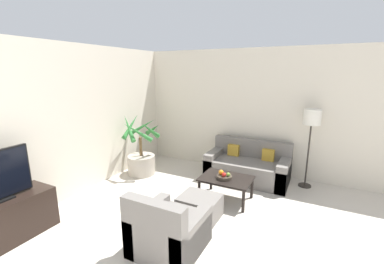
{
  "coord_description": "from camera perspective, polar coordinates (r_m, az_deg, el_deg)",
  "views": [
    {
      "loc": [
        0.58,
        0.69,
        2.22
      ],
      "look_at": [
        -1.77,
        5.27,
        1.0
      ],
      "focal_mm": 24.0,
      "sensor_mm": 36.0,
      "label": 1
    }
  ],
  "objects": [
    {
      "name": "wall_back",
      "position": [
        5.63,
        20.95,
        3.57
      ],
      "size": [
        8.21,
        0.06,
        2.7
      ],
      "color": "beige",
      "rests_on": "ground_plane"
    },
    {
      "name": "wall_left",
      "position": [
        4.67,
        -30.69,
        0.72
      ],
      "size": [
        0.06,
        7.8,
        2.7
      ],
      "color": "beige",
      "rests_on": "ground_plane"
    },
    {
      "name": "tv_console",
      "position": [
        4.36,
        -36.22,
        -15.63
      ],
      "size": [
        0.51,
        1.19,
        0.59
      ],
      "color": "black",
      "rests_on": "ground_plane"
    },
    {
      "name": "potted_palm",
      "position": [
        5.75,
        -11.2,
        -5.52
      ],
      "size": [
        0.89,
        0.9,
        1.33
      ],
      "color": "#ADA393",
      "rests_on": "ground_plane"
    },
    {
      "name": "sofa_loveseat",
      "position": [
        5.53,
        12.26,
        -7.57
      ],
      "size": [
        1.65,
        0.83,
        0.8
      ],
      "color": "slate",
      "rests_on": "ground_plane"
    },
    {
      "name": "floor_lamp",
      "position": [
        5.29,
        25.04,
        2.1
      ],
      "size": [
        0.32,
        0.32,
        1.54
      ],
      "color": "#2D2823",
      "rests_on": "ground_plane"
    },
    {
      "name": "coffee_table",
      "position": [
        4.59,
        7.59,
        -10.66
      ],
      "size": [
        0.88,
        0.63,
        0.42
      ],
      "color": "black",
      "rests_on": "ground_plane"
    },
    {
      "name": "fruit_bowl",
      "position": [
        4.52,
        7.19,
        -9.89
      ],
      "size": [
        0.26,
        0.26,
        0.06
      ],
      "color": "#42382D",
      "rests_on": "coffee_table"
    },
    {
      "name": "apple_red",
      "position": [
        4.45,
        7.09,
        -9.38
      ],
      "size": [
        0.07,
        0.07,
        0.07
      ],
      "color": "red",
      "rests_on": "fruit_bowl"
    },
    {
      "name": "apple_green",
      "position": [
        4.47,
        8.06,
        -9.31
      ],
      "size": [
        0.07,
        0.07,
        0.07
      ],
      "color": "olive",
      "rests_on": "fruit_bowl"
    },
    {
      "name": "orange_fruit",
      "position": [
        4.51,
        6.5,
        -8.89
      ],
      "size": [
        0.09,
        0.09,
        0.09
      ],
      "color": "orange",
      "rests_on": "fruit_bowl"
    },
    {
      "name": "armchair",
      "position": [
        3.46,
        -5.32,
        -21.12
      ],
      "size": [
        0.81,
        0.84,
        0.82
      ],
      "color": "slate",
      "rests_on": "ground_plane"
    },
    {
      "name": "ottoman",
      "position": [
        4.13,
        1.7,
        -16.32
      ],
      "size": [
        0.6,
        0.51,
        0.36
      ],
      "color": "slate",
      "rests_on": "ground_plane"
    }
  ]
}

